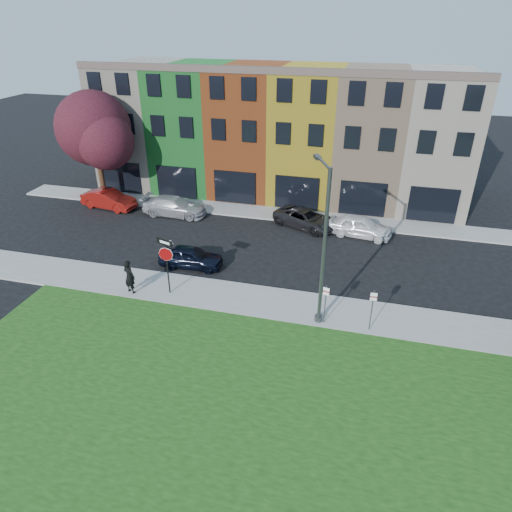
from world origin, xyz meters
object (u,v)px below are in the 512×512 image
(man, at_px, (129,277))
(street_lamp, at_px, (323,248))
(stop_sign, at_px, (166,255))
(sedan_near, at_px, (191,257))

(man, xyz_separation_m, street_lamp, (10.37, 0.14, 3.03))
(man, bearing_deg, street_lamp, -161.11)
(stop_sign, bearing_deg, sedan_near, 107.21)
(sedan_near, relative_size, street_lamp, 0.50)
(stop_sign, xyz_separation_m, man, (-2.10, -0.46, -1.35))
(man, xyz_separation_m, sedan_near, (2.10, 3.71, -0.44))
(stop_sign, height_order, sedan_near, stop_sign)
(stop_sign, bearing_deg, street_lamp, 14.99)
(man, height_order, street_lamp, street_lamp)
(stop_sign, distance_m, man, 2.54)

